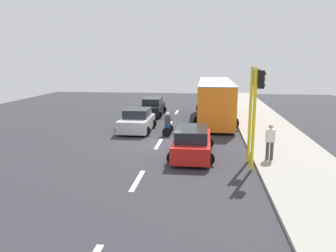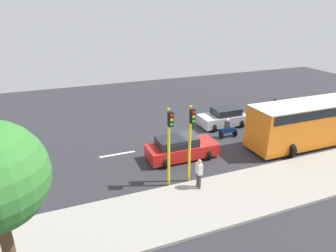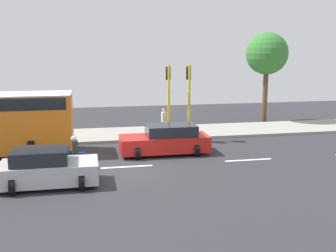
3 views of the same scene
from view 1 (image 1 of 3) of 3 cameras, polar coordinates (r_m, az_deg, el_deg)
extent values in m
cube|color=#2D2D33|center=(19.34, -1.63, -3.25)|extent=(40.00, 60.00, 0.10)
cube|color=#9E998E|center=(19.61, 19.10, -3.31)|extent=(4.00, 60.00, 0.15)
cube|color=white|center=(13.69, -5.25, -9.30)|extent=(0.20, 2.40, 0.01)
cube|color=white|center=(19.33, -1.63, -3.09)|extent=(0.20, 2.40, 0.01)
cube|color=white|center=(25.14, 0.31, 0.29)|extent=(0.20, 2.40, 0.01)
cube|color=white|center=(31.02, 1.52, 2.39)|extent=(0.20, 2.40, 0.01)
cube|color=#B7B7BC|center=(22.70, -5.39, 0.46)|extent=(1.93, 3.85, 0.80)
cube|color=#1E2328|center=(22.88, -5.26, 2.28)|extent=(1.62, 2.16, 0.56)
cylinder|color=black|center=(21.36, -3.84, -0.86)|extent=(0.64, 0.22, 0.64)
cylinder|color=black|center=(21.73, -8.27, -0.74)|extent=(0.64, 0.22, 0.64)
cylinder|color=black|center=(23.81, -2.74, 0.42)|extent=(0.64, 0.22, 0.64)
cylinder|color=black|center=(24.15, -6.74, 0.51)|extent=(0.64, 0.22, 0.64)
cube|color=red|center=(16.92, 4.14, -3.28)|extent=(1.82, 4.58, 0.80)
cube|color=#1E2328|center=(16.40, 4.12, -1.30)|extent=(1.53, 2.56, 0.56)
cylinder|color=black|center=(18.49, 1.85, -2.76)|extent=(0.64, 0.22, 0.64)
cylinder|color=black|center=(18.43, 6.83, -2.88)|extent=(0.64, 0.22, 0.64)
cylinder|color=black|center=(15.59, 0.92, -5.44)|extent=(0.64, 0.22, 0.64)
cylinder|color=black|center=(15.52, 6.86, -5.60)|extent=(0.64, 0.22, 0.64)
cube|color=black|center=(29.14, -2.73, 2.91)|extent=(1.75, 4.55, 0.80)
cube|color=#1E2328|center=(29.41, -2.63, 4.32)|extent=(1.47, 2.55, 0.56)
cylinder|color=black|center=(27.60, -1.66, 1.94)|extent=(0.64, 0.22, 0.64)
cylinder|color=black|center=(27.86, -4.77, 1.99)|extent=(0.64, 0.22, 0.64)
cylinder|color=black|center=(30.54, -0.85, 2.85)|extent=(0.64, 0.22, 0.64)
cylinder|color=black|center=(30.77, -3.68, 2.89)|extent=(0.64, 0.22, 0.64)
cube|color=orange|center=(26.72, 8.08, 4.40)|extent=(2.50, 11.00, 2.90)
cube|color=black|center=(26.61, 8.14, 6.75)|extent=(2.52, 10.56, 0.60)
cube|color=white|center=(26.59, 8.17, 7.55)|extent=(2.50, 11.00, 0.08)
cylinder|color=black|center=(30.35, 5.78, 3.09)|extent=(1.00, 0.30, 1.00)
cylinder|color=black|center=(30.40, 9.94, 2.99)|extent=(1.00, 0.30, 1.00)
cylinder|color=black|center=(23.41, 5.51, 0.64)|extent=(1.00, 0.30, 1.00)
cylinder|color=black|center=(23.47, 10.89, 0.52)|extent=(1.00, 0.30, 1.00)
cylinder|color=black|center=(22.18, 0.15, -0.43)|extent=(0.60, 0.10, 0.60)
cylinder|color=black|center=(21.02, -0.21, -1.09)|extent=(0.60, 0.10, 0.60)
cube|color=navy|center=(21.50, -0.04, -0.12)|extent=(0.28, 1.10, 0.36)
sphere|color=navy|center=(21.66, 0.02, 0.45)|extent=(0.32, 0.32, 0.32)
cylinder|color=black|center=(21.97, 0.12, 1.05)|extent=(0.55, 0.04, 0.04)
cube|color=#333338|center=(21.32, -0.07, 1.01)|extent=(0.36, 0.24, 0.60)
sphere|color=silver|center=(21.30, -0.06, 2.09)|extent=(0.26, 0.26, 0.26)
cylinder|color=#3F3F3F|center=(16.52, 16.69, -4.04)|extent=(0.16, 0.16, 0.85)
cylinder|color=#3F3F3F|center=(16.56, 17.37, -4.04)|extent=(0.16, 0.16, 0.85)
cube|color=silver|center=(16.37, 17.18, -1.59)|extent=(0.40, 0.24, 0.60)
sphere|color=tan|center=(16.28, 17.27, -0.12)|extent=(0.22, 0.22, 0.22)
cylinder|color=yellow|center=(15.92, 13.93, 1.71)|extent=(0.14, 0.14, 4.50)
cube|color=black|center=(15.76, 15.03, 7.98)|extent=(0.24, 0.24, 0.76)
sphere|color=red|center=(15.77, 15.52, 8.83)|extent=(0.16, 0.16, 0.16)
sphere|color=#F2A50C|center=(15.78, 15.47, 7.96)|extent=(0.16, 0.16, 0.16)
sphere|color=green|center=(15.80, 15.42, 7.09)|extent=(0.16, 0.16, 0.16)
cylinder|color=yellow|center=(14.73, 14.52, 0.93)|extent=(0.14, 0.14, 4.50)
cube|color=black|center=(14.56, 15.72, 7.69)|extent=(0.24, 0.24, 0.76)
sphere|color=red|center=(14.57, 16.24, 8.61)|extent=(0.16, 0.16, 0.16)
sphere|color=#F2A50C|center=(14.58, 16.19, 7.67)|extent=(0.16, 0.16, 0.16)
sphere|color=green|center=(14.59, 16.14, 6.73)|extent=(0.16, 0.16, 0.16)
camera|label=2|loc=(18.31, 68.76, 18.32)|focal=31.92mm
camera|label=3|loc=(29.05, -40.11, 9.92)|focal=43.45mm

